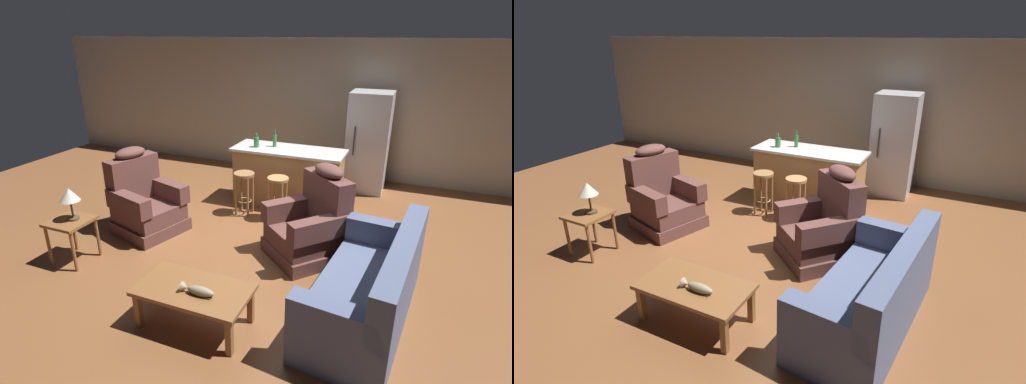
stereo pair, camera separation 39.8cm
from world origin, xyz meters
TOP-DOWN VIEW (x-y plane):
  - ground_plane at (0.00, 0.00)m, footprint 12.00×12.00m
  - back_wall at (0.00, 3.12)m, footprint 12.00×0.05m
  - coffee_table at (0.11, -1.85)m, footprint 1.10×0.60m
  - fish_figurine at (0.20, -1.92)m, footprint 0.34×0.10m
  - couch at (1.66, -1.12)m, footprint 1.03×1.98m
  - recliner_near_lamp at (-1.60, -0.33)m, footprint 1.04×1.04m
  - recliner_near_island at (0.80, -0.13)m, footprint 1.19×1.19m
  - end_table at (-1.90, -1.38)m, footprint 0.48×0.48m
  - table_lamp at (-1.87, -1.35)m, footprint 0.24×0.24m
  - kitchen_island at (0.00, 1.35)m, footprint 1.80×0.70m
  - bar_stool_left at (-0.50, 0.72)m, footprint 0.32×0.32m
  - bar_stool_middle at (0.05, 0.72)m, footprint 0.32×0.32m
  - bar_stool_right at (0.60, 0.72)m, footprint 0.32×0.32m
  - refrigerator at (1.08, 2.55)m, footprint 0.70×0.69m
  - bottle_tall_green at (-0.26, 1.41)m, footprint 0.06×0.06m
  - bottle_short_amber at (-0.53, 1.27)m, footprint 0.09×0.09m

SIDE VIEW (x-z plane):
  - ground_plane at x=0.00m, z-range 0.00..0.00m
  - couch at x=1.66m, z-range -0.13..0.81m
  - coffee_table at x=0.11m, z-range 0.15..0.57m
  - recliner_near_lamp at x=-1.60m, z-range -0.18..1.02m
  - recliner_near_island at x=0.80m, z-range -0.18..1.02m
  - end_table at x=-1.90m, z-range 0.18..0.74m
  - fish_figurine at x=0.20m, z-range 0.41..0.51m
  - bar_stool_left at x=-0.50m, z-range 0.13..0.81m
  - bar_stool_middle at x=0.05m, z-range 0.13..0.81m
  - bar_stool_right at x=0.60m, z-range 0.13..0.81m
  - kitchen_island at x=0.00m, z-range 0.00..0.95m
  - table_lamp at x=-1.87m, z-range 0.66..1.07m
  - refrigerator at x=1.08m, z-range 0.00..1.76m
  - bottle_short_amber at x=-0.53m, z-range 0.92..1.15m
  - bottle_tall_green at x=-0.26m, z-range 0.92..1.19m
  - back_wall at x=0.00m, z-range 0.00..2.60m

